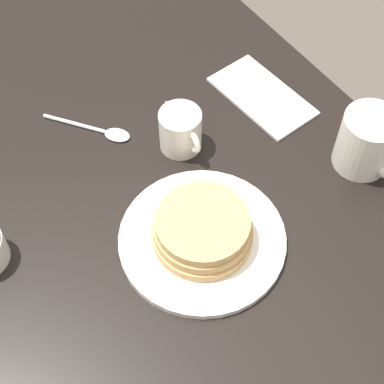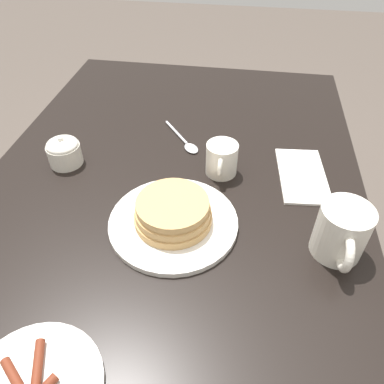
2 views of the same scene
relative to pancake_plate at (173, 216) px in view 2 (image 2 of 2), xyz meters
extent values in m
plane|color=#51473F|center=(-0.05, -0.03, -0.75)|extent=(8.00, 8.00, 0.00)
cube|color=black|center=(-0.05, -0.03, -0.04)|extent=(1.40, 0.87, 0.03)
cube|color=black|center=(-0.70, -0.40, -0.40)|extent=(0.07, 0.07, 0.69)
cube|color=black|center=(-0.70, 0.34, -0.40)|extent=(0.07, 0.07, 0.69)
cylinder|color=white|center=(0.00, 0.00, -0.02)|extent=(0.26, 0.26, 0.01)
cylinder|color=tan|center=(0.00, 0.00, 0.00)|extent=(0.16, 0.16, 0.02)
cylinder|color=tan|center=(0.00, 0.00, 0.01)|extent=(0.15, 0.15, 0.02)
cylinder|color=tan|center=(0.00, 0.00, 0.03)|extent=(0.14, 0.14, 0.02)
cylinder|color=maroon|center=(0.32, -0.13, -0.01)|extent=(0.09, 0.04, 0.01)
cylinder|color=maroon|center=(0.34, -0.15, -0.01)|extent=(0.07, 0.08, 0.01)
cylinder|color=silver|center=(0.02, 0.31, 0.03)|extent=(0.09, 0.09, 0.10)
torus|color=silver|center=(0.06, 0.31, 0.03)|extent=(0.07, 0.02, 0.07)
cylinder|color=brown|center=(0.02, 0.31, 0.07)|extent=(0.08, 0.08, 0.00)
cylinder|color=silver|center=(-0.18, 0.08, 0.01)|extent=(0.07, 0.07, 0.08)
cone|color=silver|center=(-0.22, 0.08, 0.04)|extent=(0.03, 0.03, 0.04)
torus|color=silver|center=(-0.15, 0.08, 0.02)|extent=(0.04, 0.01, 0.04)
cylinder|color=silver|center=(-0.16, -0.29, 0.00)|extent=(0.08, 0.08, 0.05)
ellipsoid|color=silver|center=(-0.16, -0.29, 0.03)|extent=(0.07, 0.07, 0.03)
sphere|color=silver|center=(-0.16, -0.29, 0.04)|extent=(0.01, 0.01, 0.01)
cube|color=silver|center=(-0.20, 0.27, -0.02)|extent=(0.20, 0.12, 0.01)
cylinder|color=silver|center=(-0.33, -0.06, -0.02)|extent=(0.10, 0.08, 0.01)
ellipsoid|color=silver|center=(-0.26, 0.00, -0.02)|extent=(0.06, 0.05, 0.01)
camera|label=1|loc=(0.38, -0.27, 0.77)|focal=55.00mm
camera|label=2|loc=(0.50, 0.12, 0.53)|focal=35.00mm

